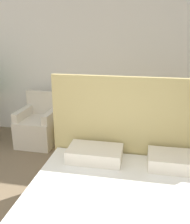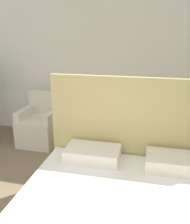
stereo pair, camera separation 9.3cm
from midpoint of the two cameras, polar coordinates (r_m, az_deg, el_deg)
The scene contains 4 objects.
wall_back at distance 4.39m, azimuth 3.65°, elevation 12.58°, with size 10.00×0.06×2.90m.
armchair_near_window_left at distance 4.40m, azimuth -11.91°, elevation -3.44°, with size 0.62×0.65×0.87m.
armchair_near_window_right at distance 4.09m, azimuth 1.41°, elevation -4.70°, with size 0.63×0.65×0.87m.
side_table at distance 4.25m, azimuth -5.46°, elevation -4.86°, with size 0.36×0.36×0.44m.
Camera 2 is at (0.74, -0.49, 1.88)m, focal length 40.00 mm.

